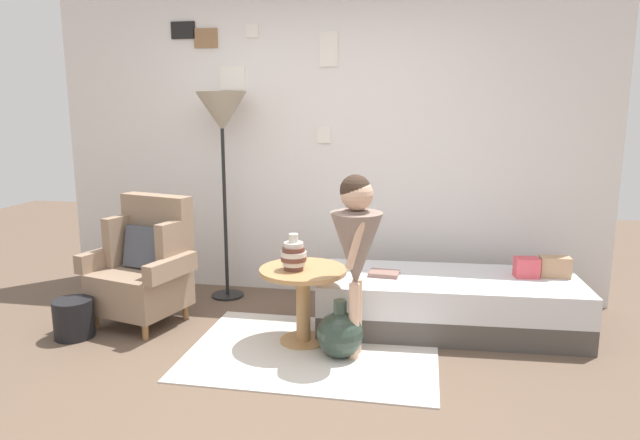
{
  "coord_description": "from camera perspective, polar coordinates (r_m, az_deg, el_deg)",
  "views": [
    {
      "loc": [
        0.88,
        -2.94,
        1.63
      ],
      "look_at": [
        0.15,
        0.95,
        0.85
      ],
      "focal_mm": 31.87,
      "sensor_mm": 36.0,
      "label": 1
    }
  ],
  "objects": [
    {
      "name": "ground_plane",
      "position": [
        3.47,
        -5.58,
        -16.91
      ],
      "size": [
        12.0,
        12.0,
        0.0
      ],
      "primitive_type": "plane",
      "color": "brown"
    },
    {
      "name": "gallery_wall",
      "position": [
        4.97,
        0.4,
        7.4
      ],
      "size": [
        4.8,
        0.12,
        2.6
      ],
      "color": "silver",
      "rests_on": "ground"
    },
    {
      "name": "rug",
      "position": [
        3.97,
        -0.69,
        -13.03
      ],
      "size": [
        1.67,
        1.23,
        0.01
      ],
      "primitive_type": "cube",
      "color": "silver",
      "rests_on": "ground"
    },
    {
      "name": "armchair",
      "position": [
        4.57,
        -17.14,
        -4.45
      ],
      "size": [
        0.86,
        0.73,
        0.97
      ],
      "color": "#9E7042",
      "rests_on": "ground"
    },
    {
      "name": "daybed",
      "position": [
        4.4,
        12.75,
        -8.08
      ],
      "size": [
        1.94,
        0.9,
        0.4
      ],
      "color": "#4C4742",
      "rests_on": "ground"
    },
    {
      "name": "pillow_head",
      "position": [
        4.56,
        22.5,
        -4.37
      ],
      "size": [
        0.22,
        0.13,
        0.15
      ],
      "primitive_type": "cube",
      "rotation": [
        0.0,
        0.0,
        0.05
      ],
      "color": "tan",
      "rests_on": "daybed"
    },
    {
      "name": "pillow_mid",
      "position": [
        4.48,
        20.03,
        -4.5
      ],
      "size": [
        0.18,
        0.14,
        0.15
      ],
      "primitive_type": "cube",
      "rotation": [
        0.0,
        0.0,
        0.12
      ],
      "color": "#D64C56",
      "rests_on": "daybed"
    },
    {
      "name": "side_table",
      "position": [
        3.98,
        -1.7,
        -6.94
      ],
      "size": [
        0.61,
        0.61,
        0.54
      ],
      "color": "tan",
      "rests_on": "ground"
    },
    {
      "name": "vase_striped",
      "position": [
        3.89,
        -2.67,
        -3.54
      ],
      "size": [
        0.18,
        0.18,
        0.25
      ],
      "color": "brown",
      "rests_on": "side_table"
    },
    {
      "name": "floor_lamp",
      "position": [
        4.85,
        -9.82,
        9.96
      ],
      "size": [
        0.42,
        0.42,
        1.76
      ],
      "color": "black",
      "rests_on": "ground"
    },
    {
      "name": "person_child",
      "position": [
        3.66,
        3.66,
        -2.13
      ],
      "size": [
        0.34,
        0.34,
        1.22
      ],
      "color": "#D8AD8E",
      "rests_on": "ground"
    },
    {
      "name": "book_on_daybed",
      "position": [
        4.29,
        6.44,
        -5.37
      ],
      "size": [
        0.23,
        0.18,
        0.03
      ],
      "primitive_type": "cube",
      "rotation": [
        0.0,
        0.0,
        -0.09
      ],
      "color": "#87645A",
      "rests_on": "daybed"
    },
    {
      "name": "demijohn_near",
      "position": [
        3.84,
        2.02,
        -11.37
      ],
      "size": [
        0.31,
        0.31,
        0.4
      ],
      "color": "#2D3D33",
      "rests_on": "ground"
    },
    {
      "name": "magazine_basket",
      "position": [
        4.52,
        -23.5,
        -9.06
      ],
      "size": [
        0.28,
        0.28,
        0.28
      ],
      "primitive_type": "cylinder",
      "color": "black",
      "rests_on": "ground"
    }
  ]
}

